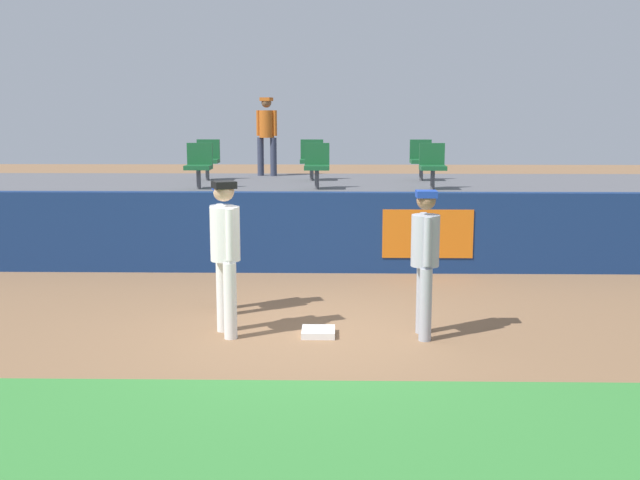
{
  "coord_description": "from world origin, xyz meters",
  "views": [
    {
      "loc": [
        0.36,
        -8.89,
        2.66
      ],
      "look_at": [
        0.17,
        0.9,
        1.0
      ],
      "focal_mm": 42.37,
      "sensor_mm": 36.0,
      "label": 1
    }
  ],
  "objects": [
    {
      "name": "first_base",
      "position": [
        0.17,
        -0.1,
        0.04
      ],
      "size": [
        0.4,
        0.4,
        0.08
      ],
      "primitive_type": "cube",
      "color": "white",
      "rests_on": "ground_plane"
    },
    {
      "name": "ground_plane",
      "position": [
        0.0,
        0.0,
        0.0
      ],
      "size": [
        60.0,
        60.0,
        0.0
      ],
      "primitive_type": "plane",
      "color": "#846042"
    },
    {
      "name": "player_coach_visitor",
      "position": [
        -1.13,
        0.96,
        1.0
      ],
      "size": [
        0.41,
        0.47,
        1.73
      ],
      "rotation": [
        0.0,
        0.0,
        -1.26
      ],
      "color": "#9EA3AD",
      "rests_on": "ground_plane"
    },
    {
      "name": "player_fielder_home",
      "position": [
        -0.94,
        -0.08,
        1.08
      ],
      "size": [
        0.47,
        0.6,
        1.86
      ],
      "rotation": [
        0.0,
        0.0,
        -1.16
      ],
      "color": "white",
      "rests_on": "ground_plane"
    },
    {
      "name": "seat_front_center",
      "position": [
        0.03,
        5.02,
        1.73
      ],
      "size": [
        0.46,
        0.44,
        0.84
      ],
      "color": "#4C4C51",
      "rests_on": "bleacher_platform"
    },
    {
      "name": "spectator_hooded",
      "position": [
        -1.15,
        7.93,
        2.26
      ],
      "size": [
        0.47,
        0.41,
        1.72
      ],
      "rotation": [
        0.0,
        0.0,
        2.85
      ],
      "color": "#33384C",
      "rests_on": "bleacher_platform"
    },
    {
      "name": "seat_front_left",
      "position": [
        -2.15,
        5.02,
        1.73
      ],
      "size": [
        0.47,
        0.44,
        0.84
      ],
      "color": "#4C4C51",
      "rests_on": "bleacher_platform"
    },
    {
      "name": "grass_foreground_strip",
      "position": [
        0.0,
        -3.06,
        0.0
      ],
      "size": [
        18.0,
        2.8,
        0.01
      ],
      "primitive_type": "cube",
      "color": "#388438",
      "rests_on": "ground_plane"
    },
    {
      "name": "seat_back_left",
      "position": [
        -2.29,
        6.82,
        1.73
      ],
      "size": [
        0.48,
        0.44,
        0.84
      ],
      "color": "#4C4C51",
      "rests_on": "bleacher_platform"
    },
    {
      "name": "seat_front_right",
      "position": [
        2.15,
        5.02,
        1.73
      ],
      "size": [
        0.47,
        0.44,
        0.84
      ],
      "color": "#4C4C51",
      "rests_on": "bleacher_platform"
    },
    {
      "name": "seat_back_right",
      "position": [
        2.14,
        6.82,
        1.73
      ],
      "size": [
        0.45,
        0.44,
        0.84
      ],
      "color": "#4C4C51",
      "rests_on": "bleacher_platform"
    },
    {
      "name": "bleacher_platform",
      "position": [
        0.0,
        6.15,
        0.63
      ],
      "size": [
        18.0,
        4.8,
        1.26
      ],
      "primitive_type": "cube",
      "color": "#59595E",
      "rests_on": "ground_plane"
    },
    {
      "name": "player_runner_visitor",
      "position": [
        1.43,
        -0.12,
        1.02
      ],
      "size": [
        0.34,
        0.49,
        1.76
      ],
      "rotation": [
        0.0,
        0.0,
        -1.56
      ],
      "color": "#9EA3AD",
      "rests_on": "ground_plane"
    },
    {
      "name": "field_wall",
      "position": [
        0.01,
        3.58,
        0.68
      ],
      "size": [
        18.0,
        0.26,
        1.35
      ],
      "color": "navy",
      "rests_on": "ground_plane"
    },
    {
      "name": "seat_back_center",
      "position": [
        -0.12,
        6.82,
        1.73
      ],
      "size": [
        0.47,
        0.44,
        0.84
      ],
      "color": "#4C4C51",
      "rests_on": "bleacher_platform"
    }
  ]
}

